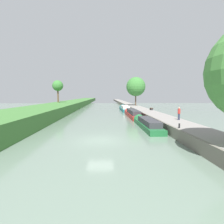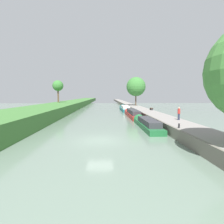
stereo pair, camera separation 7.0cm
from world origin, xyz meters
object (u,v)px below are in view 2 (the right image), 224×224
object	(u,v)px
narrowboat_green	(146,123)
narrowboat_teal	(125,108)
mooring_bollard_far	(129,105)
person_walking	(179,113)
narrowboat_red	(132,114)
mooring_bollard_near	(179,126)
park_bench	(151,108)

from	to	relation	value
narrowboat_green	narrowboat_teal	size ratio (longest dim) A/B	0.94
mooring_bollard_far	person_walking	bearing A→B (deg)	-85.93
person_walking	mooring_bollard_far	xyz separation A→B (m)	(-2.31, 32.40, -0.65)
narrowboat_green	narrowboat_red	bearing A→B (deg)	90.43
person_walking	mooring_bollard_near	bearing A→B (deg)	-111.89
narrowboat_teal	narrowboat_red	bearing A→B (deg)	-90.04
narrowboat_red	mooring_bollard_far	distance (m)	19.79
person_walking	park_bench	world-z (taller)	person_walking
park_bench	narrowboat_green	bearing A→B (deg)	-106.60
narrowboat_red	person_walking	world-z (taller)	person_walking
mooring_bollard_near	mooring_bollard_far	size ratio (longest dim) A/B	1.00
narrowboat_teal	person_walking	xyz separation A→B (m)	(4.16, -27.31, 1.36)
mooring_bollard_far	park_bench	world-z (taller)	park_bench
narrowboat_teal	person_walking	size ratio (longest dim) A/B	7.06
narrowboat_green	mooring_bollard_far	distance (m)	31.80
person_walking	mooring_bollard_near	xyz separation A→B (m)	(-2.31, -5.74, -0.65)
person_walking	mooring_bollard_far	world-z (taller)	person_walking
narrowboat_green	narrowboat_red	xyz separation A→B (m)	(-0.09, 12.06, 0.09)
mooring_bollard_far	park_bench	size ratio (longest dim) A/B	0.30
narrowboat_teal	mooring_bollard_far	size ratio (longest dim) A/B	26.05
narrowboat_green	mooring_bollard_far	xyz separation A→B (m)	(1.77, 31.74, 0.76)
narrowboat_red	park_bench	distance (m)	5.51
narrowboat_red	mooring_bollard_far	bearing A→B (deg)	84.59
narrowboat_red	narrowboat_teal	size ratio (longest dim) A/B	1.13
person_walking	mooring_bollard_far	distance (m)	32.48
mooring_bollard_far	narrowboat_red	bearing A→B (deg)	-95.41
narrowboat_red	narrowboat_teal	bearing A→B (deg)	89.96
narrowboat_red	park_bench	world-z (taller)	park_bench
narrowboat_green	narrowboat_teal	distance (m)	26.66
narrowboat_green	person_walking	xyz separation A→B (m)	(4.08, -0.65, 1.41)
mooring_bollard_near	park_bench	distance (m)	21.59
park_bench	narrowboat_red	bearing A→B (deg)	-146.95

